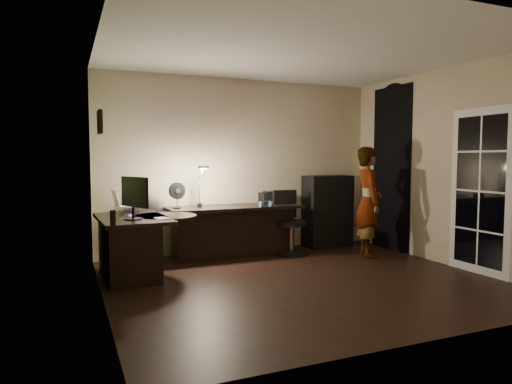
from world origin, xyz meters
name	(u,v)px	position (x,y,z in m)	size (l,w,h in m)	color
floor	(301,281)	(0.00, 0.00, -0.01)	(4.50, 4.00, 0.01)	black
ceiling	(303,51)	(0.00, 0.00, 2.71)	(4.50, 4.00, 0.01)	silver
wall_back	(241,166)	(0.00, 2.00, 1.35)	(4.50, 0.01, 2.70)	#C1B18D
wall_front	(427,173)	(0.00, -2.00, 1.35)	(4.50, 0.01, 2.70)	#C1B18D
wall_left	(100,170)	(-2.25, 0.00, 1.35)	(0.01, 4.00, 2.70)	#C1B18D
wall_right	(448,167)	(2.25, 0.00, 1.35)	(0.01, 4.00, 2.70)	#C1B18D
green_wall_overlay	(102,170)	(-2.24, 0.00, 1.35)	(0.00, 4.00, 2.70)	#4D6028
arched_doorway	(391,169)	(2.24, 1.15, 1.30)	(0.01, 0.90, 2.60)	black
french_door	(480,191)	(2.24, -0.55, 1.05)	(0.02, 0.92, 2.10)	white
framed_picture	(100,122)	(-2.22, 0.45, 1.85)	(0.04, 0.30, 0.25)	black
desk_left	(133,247)	(-1.83, 0.97, 0.37)	(0.80, 1.29, 0.75)	black
desk_right	(235,231)	(-0.25, 1.63, 0.38)	(2.01, 0.70, 0.75)	black
cabinet	(327,211)	(1.45, 1.78, 0.59)	(0.79, 0.39, 1.18)	black
laptop_stand	(128,210)	(-1.83, 1.36, 0.79)	(0.22, 0.18, 0.09)	silver
laptop	(128,198)	(-1.83, 1.36, 0.95)	(0.33, 0.31, 0.22)	silver
monitor	(133,204)	(-1.85, 0.72, 0.93)	(0.11, 0.56, 0.37)	black
mouse	(130,216)	(-1.86, 0.93, 0.76)	(0.06, 0.10, 0.04)	silver
phone	(123,214)	(-1.91, 1.27, 0.75)	(0.06, 0.12, 0.01)	black
pen	(140,218)	(-1.76, 0.82, 0.75)	(0.01, 0.15, 0.01)	black
speaker	(113,218)	(-2.12, 0.33, 0.83)	(0.06, 0.06, 0.16)	black
notepad	(162,218)	(-1.52, 0.67, 0.75)	(0.14, 0.19, 0.01)	silver
desk_fan	(177,195)	(-1.12, 1.63, 0.94)	(0.24, 0.13, 0.37)	black
headphones	(266,204)	(0.11, 1.30, 0.81)	(0.21, 0.09, 0.10)	#2A5E8F
printer	(273,197)	(0.47, 1.80, 0.85)	(0.40, 0.31, 0.18)	black
desk_lamp	(199,185)	(-0.79, 1.63, 1.08)	(0.15, 0.29, 0.64)	black
office_chair	(291,223)	(0.59, 1.41, 0.49)	(0.54, 0.54, 0.97)	black
person	(368,202)	(1.57, 0.84, 0.82)	(0.58, 0.39, 1.63)	#D8A88C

